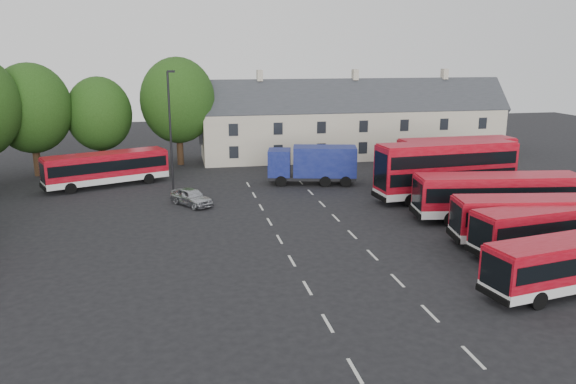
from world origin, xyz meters
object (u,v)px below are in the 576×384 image
bus_row_a (575,259)px  lamppost (171,128)px  box_truck (313,163)px  silver_car (191,197)px  bus_dd_south (446,168)px

bus_row_a → lamppost: (-20.08, 26.04, 3.87)m
lamppost → box_truck: bearing=0.2°
silver_car → bus_dd_south: bearing=-40.7°
bus_dd_south → box_truck: size_ratio=1.41×
bus_row_a → silver_car: size_ratio=2.51×
bus_row_a → silver_car: bearing=122.2°
bus_dd_south → silver_car: size_ratio=2.88×
bus_dd_south → lamppost: bearing=156.5°
bus_row_a → bus_dd_south: 18.46m
bus_dd_south → box_truck: bearing=135.8°
box_truck → silver_car: bearing=-141.7°
box_truck → lamppost: lamppost is taller
bus_dd_south → lamppost: lamppost is taller
bus_row_a → box_truck: 27.09m
bus_row_a → lamppost: lamppost is taller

